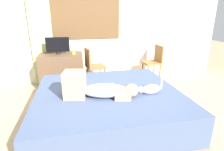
% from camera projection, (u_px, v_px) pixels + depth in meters
% --- Properties ---
extents(ground_plane, '(16.00, 16.00, 0.00)m').
position_uv_depth(ground_plane, '(110.00, 130.00, 2.56)').
color(ground_plane, tan).
extents(back_wall_with_window, '(6.40, 0.14, 2.90)m').
position_uv_depth(back_wall_with_window, '(90.00, 18.00, 4.14)').
color(back_wall_with_window, beige).
rests_on(back_wall_with_window, ground).
extents(bed, '(2.00, 1.85, 0.53)m').
position_uv_depth(bed, '(108.00, 108.00, 2.62)').
color(bed, '#997A56').
rests_on(bed, ground).
extents(person_lying, '(0.94, 0.41, 0.34)m').
position_uv_depth(person_lying, '(97.00, 88.00, 2.32)').
color(person_lying, silver).
rests_on(person_lying, bed).
extents(cat, '(0.36, 0.14, 0.21)m').
position_uv_depth(cat, '(150.00, 89.00, 2.41)').
color(cat, silver).
rests_on(cat, bed).
extents(desk, '(0.90, 0.56, 0.74)m').
position_uv_depth(desk, '(62.00, 71.00, 3.98)').
color(desk, brown).
rests_on(desk, ground).
extents(tv_monitor, '(0.48, 0.10, 0.35)m').
position_uv_depth(tv_monitor, '(58.00, 45.00, 3.80)').
color(tv_monitor, black).
rests_on(tv_monitor, desk).
extents(cup, '(0.08, 0.08, 0.08)m').
position_uv_depth(cup, '(73.00, 52.00, 3.84)').
color(cup, gold).
rests_on(cup, desk).
extents(chair_by_desk, '(0.44, 0.44, 0.86)m').
position_uv_depth(chair_by_desk, '(93.00, 65.00, 3.92)').
color(chair_by_desk, brown).
rests_on(chair_by_desk, ground).
extents(chair_spare, '(0.40, 0.40, 0.86)m').
position_uv_depth(chair_spare, '(155.00, 61.00, 4.27)').
color(chair_spare, brown).
rests_on(chair_spare, ground).
extents(curtain_left, '(0.44, 0.06, 2.32)m').
position_uv_depth(curtain_left, '(41.00, 33.00, 3.91)').
color(curtain_left, '#ADCC75').
rests_on(curtain_left, ground).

